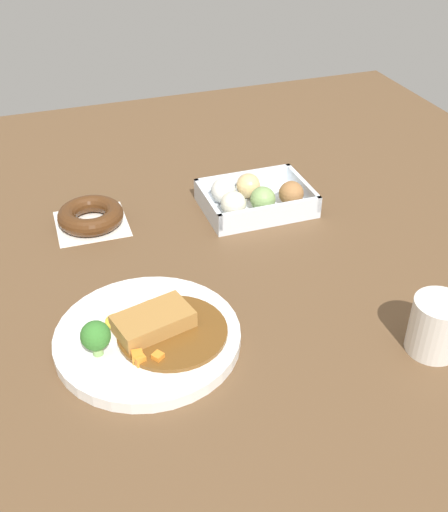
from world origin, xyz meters
The scene contains 5 objects.
ground_plane centered at (0.00, 0.00, 0.00)m, with size 1.60×1.60×0.00m, color brown.
curry_plate centered at (-0.10, -0.11, 0.01)m, with size 0.26×0.26×0.07m.
donut_box centered at (0.17, 0.18, 0.02)m, with size 0.20×0.14×0.06m.
chocolate_ring_donut centered at (-0.13, 0.22, 0.02)m, with size 0.13×0.13×0.03m.
coffee_mug centered at (0.26, -0.25, 0.04)m, with size 0.07×0.07×0.08m, color silver.
Camera 1 is at (-0.21, -0.75, 0.59)m, focal length 43.52 mm.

